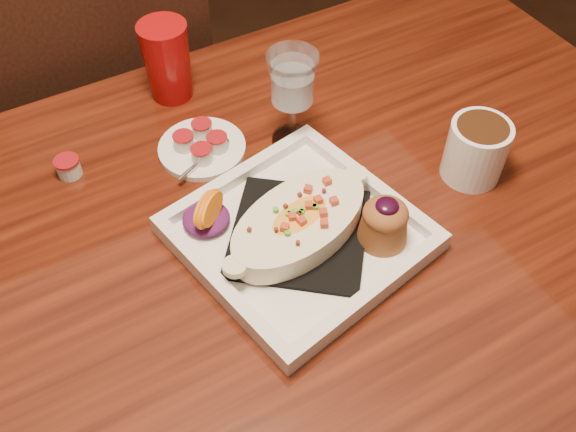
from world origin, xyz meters
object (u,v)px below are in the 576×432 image
goblet (292,84)px  chair_far (111,121)px  coffee_mug (478,147)px  saucer (202,147)px  table (236,300)px  plate (306,228)px  red_tumbler (167,61)px

goblet → chair_far: bearing=111.5°
coffee_mug → saucer: 0.41m
saucer → chair_far: bearing=97.0°
table → plate: 0.16m
chair_far → plate: chair_far is taller
chair_far → goblet: 0.61m
table → plate: bearing=-10.1°
table → chair_far: size_ratio=1.61×
red_tumbler → chair_far: bearing=103.7°
saucer → coffee_mug: bearing=-35.1°
goblet → plate: bearing=-114.3°
plate → table: bearing=158.3°
chair_far → plate: (0.10, -0.65, 0.27)m
table → red_tumbler: red_tumbler is taller
plate → goblet: bearing=54.1°
red_tumbler → coffee_mug: bearing=-50.5°
saucer → goblet: bearing=-18.4°
plate → red_tumbler: 0.38m
saucer → red_tumbler: size_ratio=1.02×
coffee_mug → goblet: size_ratio=0.76×
chair_far → goblet: chair_far is taller
saucer → red_tumbler: red_tumbler is taller
plate → saucer: bearing=91.3°
table → saucer: saucer is taller
coffee_mug → red_tumbler: (-0.32, 0.38, 0.02)m
table → chair_far: bearing=90.0°
plate → coffee_mug: coffee_mug is taller
chair_far → coffee_mug: chair_far is taller
saucer → plate: bearing=-77.1°
saucer → red_tumbler: bearing=84.5°
table → saucer: bearing=75.9°
coffee_mug → red_tumbler: bearing=106.6°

